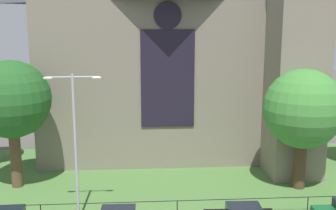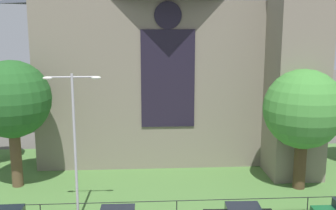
# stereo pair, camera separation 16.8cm
# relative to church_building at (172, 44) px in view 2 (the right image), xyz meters

# --- Properties ---
(ground) EXTENTS (160.00, 160.00, 0.00)m
(ground) POSITION_rel_church_building_xyz_m (-1.12, -6.95, -10.27)
(ground) COLOR #56544C
(grass_verge) EXTENTS (120.00, 20.00, 0.01)m
(grass_verge) POSITION_rel_church_building_xyz_m (-1.12, -8.95, -10.27)
(grass_verge) COLOR #517F3D
(grass_verge) RESTS_ON ground
(church_building) EXTENTS (23.20, 16.20, 26.00)m
(church_building) POSITION_rel_church_building_xyz_m (0.00, 0.00, 0.00)
(church_building) COLOR gray
(church_building) RESTS_ON ground
(iron_railing) EXTENTS (34.04, 0.07, 1.13)m
(iron_railing) POSITION_rel_church_building_xyz_m (-0.77, -14.45, -9.29)
(iron_railing) COLOR black
(iron_railing) RESTS_ON ground
(tree_right_near) EXTENTS (5.80, 5.80, 8.96)m
(tree_right_near) POSITION_rel_church_building_xyz_m (8.77, -10.24, -4.28)
(tree_right_near) COLOR #4C3823
(tree_right_near) RESTS_ON ground
(tree_left_near) EXTENTS (5.72, 5.72, 9.57)m
(tree_left_near) POSITION_rel_church_building_xyz_m (-12.40, -8.55, -3.63)
(tree_left_near) COLOR brown
(tree_left_near) RESTS_ON ground
(streetlamp_near) EXTENTS (3.37, 0.26, 9.22)m
(streetlamp_near) POSITION_rel_church_building_xyz_m (-6.95, -14.55, -4.50)
(streetlamp_near) COLOR #B2B2B7
(streetlamp_near) RESTS_ON ground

